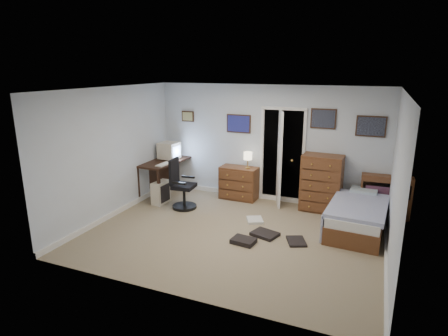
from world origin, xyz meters
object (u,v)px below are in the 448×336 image
at_px(bed, 357,216).
at_px(tall_dresser, 321,183).
at_px(computer_desk, 162,168).
at_px(office_chair, 181,189).
at_px(low_dresser, 239,183).

bearing_deg(bed, tall_dresser, 139.75).
bearing_deg(computer_desk, office_chair, -32.91).
bearing_deg(tall_dresser, office_chair, -157.43).
distance_m(tall_dresser, bed, 1.10).
distance_m(office_chair, tall_dresser, 2.86).
xyz_separation_m(office_chair, tall_dresser, (2.69, 0.96, 0.18)).
relative_size(tall_dresser, bed, 0.64).
relative_size(office_chair, tall_dresser, 0.90).
distance_m(low_dresser, tall_dresser, 1.80).
xyz_separation_m(computer_desk, tall_dresser, (3.53, 0.34, -0.04)).
bearing_deg(tall_dresser, low_dresser, -177.91).
height_order(office_chair, bed, office_chair).
height_order(low_dresser, tall_dresser, tall_dresser).
xyz_separation_m(computer_desk, low_dresser, (1.74, 0.36, -0.26)).
height_order(office_chair, tall_dresser, tall_dresser).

